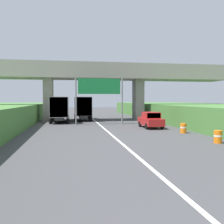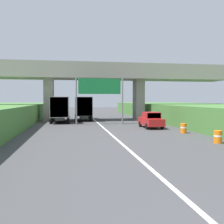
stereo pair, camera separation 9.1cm
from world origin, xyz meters
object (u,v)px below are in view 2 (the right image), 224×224
Objects in this scene: truck_black at (83,107)px; construction_barrel_1 at (218,137)px; construction_barrel_2 at (183,128)px; car_red at (151,120)px; truck_orange at (60,108)px; overhead_highway_sign at (100,90)px.

truck_black is 8.11× the size of construction_barrel_1.
car_red is at bearing 109.38° from construction_barrel_2.
construction_barrel_1 is at bearing -89.75° from construction_barrel_2.
car_red is 4.85m from construction_barrel_2.
truck_orange reaches higher than construction_barrel_1.
truck_orange is at bearing 140.35° from overhead_highway_sign.
truck_black is (3.20, 2.85, 0.00)m from truck_orange.
overhead_highway_sign is 6.53× the size of construction_barrel_1.
truck_black reaches higher than construction_barrel_1.
construction_barrel_1 is 1.00× the size of construction_barrel_2.
construction_barrel_1 is (11.61, -18.62, -1.47)m from truck_orange.
construction_barrel_2 is at bearing -62.45° from truck_black.
construction_barrel_2 is (-0.02, 5.39, 0.00)m from construction_barrel_1.
construction_barrel_1 is (1.63, -9.95, -0.40)m from car_red.
construction_barrel_2 is (8.39, -16.08, -1.47)m from truck_black.
overhead_highway_sign is at bearing 114.70° from construction_barrel_1.
overhead_highway_sign is 0.81× the size of truck_black.
truck_black is at bearing 111.40° from construction_barrel_1.
construction_barrel_2 is at bearing -53.95° from overhead_highway_sign.
truck_orange is 1.78× the size of car_red.
truck_orange is 8.11× the size of construction_barrel_2.
truck_black is at bearing 117.55° from construction_barrel_2.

